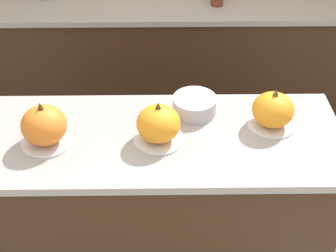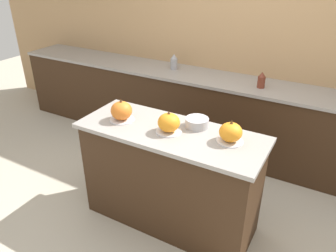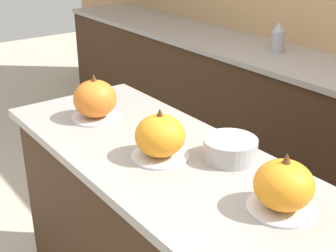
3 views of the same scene
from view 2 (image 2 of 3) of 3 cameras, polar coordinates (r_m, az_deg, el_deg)
name	(u,v)px [view 2 (image 2 of 3)]	position (r m, az deg, el deg)	size (l,w,h in m)	color
ground_plane	(170,218)	(3.19, 0.34, -15.80)	(12.00, 12.00, 0.00)	#BCB29E
wall_back	(242,46)	(4.03, 12.71, 13.38)	(8.00, 0.06, 2.50)	tan
kitchen_island	(170,178)	(2.89, 0.36, -8.97)	(1.55, 0.61, 0.94)	#382314
back_counter	(226,117)	(3.99, 10.11, 1.52)	(6.00, 0.60, 0.93)	#382314
pumpkin_cake_left	(121,111)	(2.80, -8.11, 2.59)	(0.21, 0.21, 0.20)	silver
pumpkin_cake_center	(169,123)	(2.58, 0.21, 0.51)	(0.21, 0.21, 0.19)	silver
pumpkin_cake_right	(231,133)	(2.49, 10.85, -1.15)	(0.20, 0.20, 0.18)	silver
bottle_tall	(174,62)	(4.12, 1.05, 11.09)	(0.09, 0.09, 0.19)	#99999E
bottle_short	(261,80)	(3.64, 15.97, 7.68)	(0.08, 0.08, 0.17)	maroon
mixing_bowl	(197,122)	(2.69, 5.05, 0.61)	(0.19, 0.19, 0.08)	#ADADB2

